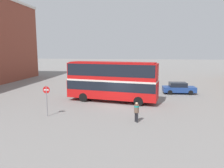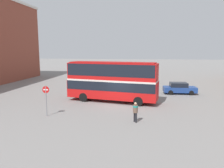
{
  "view_description": "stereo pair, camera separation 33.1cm",
  "coord_description": "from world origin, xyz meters",
  "px_view_note": "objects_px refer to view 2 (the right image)",
  "views": [
    {
      "loc": [
        2.46,
        -23.01,
        5.98
      ],
      "look_at": [
        -0.9,
        1.68,
        2.07
      ],
      "focal_mm": 35.0,
      "sensor_mm": 36.0,
      "label": 1
    },
    {
      "loc": [
        2.79,
        -22.97,
        5.98
      ],
      "look_at": [
        -0.9,
        1.68,
        2.07
      ],
      "focal_mm": 35.0,
      "sensor_mm": 36.0,
      "label": 2
    }
  ],
  "objects_px": {
    "double_decker_bus": "(112,79)",
    "no_entry_sign": "(46,96)",
    "pedestrian_foreground": "(135,110)",
    "parked_car_kerb_near": "(179,88)"
  },
  "relations": [
    {
      "from": "pedestrian_foreground",
      "to": "parked_car_kerb_near",
      "type": "relative_size",
      "value": 0.38
    },
    {
      "from": "pedestrian_foreground",
      "to": "parked_car_kerb_near",
      "type": "xyz_separation_m",
      "value": [
        5.46,
        12.85,
        -0.26
      ]
    },
    {
      "from": "double_decker_bus",
      "to": "pedestrian_foreground",
      "type": "relative_size",
      "value": 6.29
    },
    {
      "from": "double_decker_bus",
      "to": "no_entry_sign",
      "type": "relative_size",
      "value": 3.87
    },
    {
      "from": "pedestrian_foreground",
      "to": "no_entry_sign",
      "type": "xyz_separation_m",
      "value": [
        -8.07,
        0.52,
        0.82
      ]
    },
    {
      "from": "double_decker_bus",
      "to": "no_entry_sign",
      "type": "xyz_separation_m",
      "value": [
        -5.05,
        -6.49,
        -0.78
      ]
    },
    {
      "from": "no_entry_sign",
      "to": "double_decker_bus",
      "type": "bearing_deg",
      "value": 52.09
    },
    {
      "from": "no_entry_sign",
      "to": "pedestrian_foreground",
      "type": "bearing_deg",
      "value": -3.66
    },
    {
      "from": "double_decker_bus",
      "to": "pedestrian_foreground",
      "type": "bearing_deg",
      "value": -56.56
    },
    {
      "from": "pedestrian_foreground",
      "to": "no_entry_sign",
      "type": "relative_size",
      "value": 0.62
    }
  ]
}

